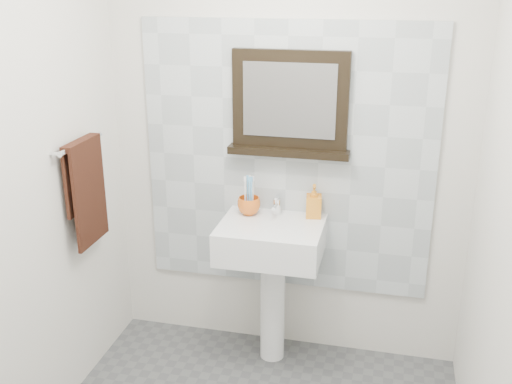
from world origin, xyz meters
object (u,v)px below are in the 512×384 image
toothbrush_cup (249,206)px  hand_towel (86,184)px  soap_dispenser (314,201)px  pedestal_sink (271,254)px  framed_mirror (290,106)px

toothbrush_cup → hand_towel: (-0.76, -0.39, 0.20)m
soap_dispenser → hand_towel: (-1.11, -0.44, 0.16)m
pedestal_sink → soap_dispenser: soap_dispenser is taller
framed_mirror → soap_dispenser: bearing=-15.8°
pedestal_sink → framed_mirror: size_ratio=1.47×
toothbrush_cup → soap_dispenser: (0.35, 0.04, 0.04)m
pedestal_sink → toothbrush_cup: 0.30m
hand_towel → toothbrush_cup: bearing=27.5°
pedestal_sink → framed_mirror: (0.05, 0.19, 0.78)m
framed_mirror → hand_towel: 1.13m
soap_dispenser → hand_towel: bearing=-166.7°
hand_towel → pedestal_sink: bearing=17.9°
soap_dispenser → framed_mirror: (-0.15, 0.04, 0.51)m
hand_towel → soap_dispenser: bearing=21.5°
framed_mirror → hand_towel: framed_mirror is taller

